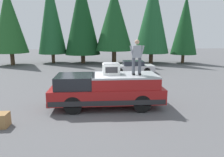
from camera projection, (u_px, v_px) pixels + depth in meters
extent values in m
plane|color=#565659|center=(92.00, 108.00, 10.47)|extent=(90.00, 90.00, 0.00)
cube|color=maroon|center=(107.00, 93.00, 10.57)|extent=(2.00, 5.50, 0.70)
cube|color=#232326|center=(107.00, 97.00, 10.61)|extent=(2.01, 5.39, 0.24)
cube|color=black|center=(76.00, 81.00, 10.33)|extent=(1.84, 1.87, 0.60)
cube|color=maroon|center=(124.00, 81.00, 10.51)|extent=(1.92, 3.19, 0.52)
cube|color=#A8AAAF|center=(124.00, 75.00, 10.45)|extent=(1.94, 3.19, 0.08)
cube|color=#232326|center=(52.00, 100.00, 10.43)|extent=(1.96, 0.16, 0.20)
cube|color=#B2B5BA|center=(159.00, 97.00, 10.82)|extent=(1.96, 0.16, 0.20)
cylinder|color=black|center=(73.00, 105.00, 9.68)|extent=(0.30, 0.84, 0.84)
cylinder|color=black|center=(76.00, 95.00, 11.34)|extent=(0.30, 0.84, 0.84)
cylinder|color=black|center=(142.00, 103.00, 9.92)|extent=(0.30, 0.84, 0.84)
cylinder|color=black|center=(135.00, 94.00, 11.58)|extent=(0.30, 0.84, 0.84)
cube|color=silver|center=(111.00, 69.00, 10.48)|extent=(0.64, 0.84, 0.52)
cube|color=#2D2D30|center=(112.00, 70.00, 10.16)|extent=(0.01, 0.59, 0.29)
cube|color=#99999E|center=(111.00, 63.00, 10.42)|extent=(0.58, 0.76, 0.04)
cylinder|color=#4C515B|center=(140.00, 66.00, 10.30)|extent=(0.15, 0.15, 0.84)
cube|color=black|center=(140.00, 74.00, 10.34)|extent=(0.26, 0.11, 0.08)
cylinder|color=#4C515B|center=(133.00, 66.00, 10.28)|extent=(0.15, 0.15, 0.84)
cube|color=black|center=(133.00, 74.00, 10.32)|extent=(0.26, 0.11, 0.08)
cube|color=#9399A3|center=(137.00, 51.00, 10.15)|extent=(0.24, 0.40, 0.58)
sphere|color=tan|center=(137.00, 42.00, 10.06)|extent=(0.22, 0.22, 0.22)
cylinder|color=#9399A3|center=(142.00, 52.00, 10.14)|extent=(0.09, 0.23, 0.58)
cylinder|color=#9399A3|center=(132.00, 52.00, 10.10)|extent=(0.09, 0.23, 0.58)
cube|color=silver|center=(132.00, 68.00, 20.13)|extent=(1.64, 4.10, 0.50)
cube|color=#282D38|center=(133.00, 63.00, 20.05)|extent=(1.31, 1.89, 0.42)
cylinder|color=black|center=(120.00, 71.00, 19.37)|extent=(0.20, 0.62, 0.62)
cylinder|color=black|center=(118.00, 69.00, 20.78)|extent=(0.20, 0.62, 0.62)
cylinder|color=black|center=(147.00, 71.00, 19.56)|extent=(0.20, 0.62, 0.62)
cylinder|color=black|center=(143.00, 68.00, 20.97)|extent=(0.20, 0.62, 0.62)
cube|color=olive|center=(1.00, 120.00, 8.32)|extent=(0.56, 0.56, 0.56)
cylinder|color=#4C3826|center=(183.00, 59.00, 27.18)|extent=(0.39, 0.39, 1.14)
cone|color=#194C23|center=(185.00, 25.00, 26.34)|extent=(3.24, 3.24, 7.22)
cylinder|color=#4C3826|center=(151.00, 58.00, 27.05)|extent=(0.51, 0.51, 1.32)
cone|color=#1E562D|center=(152.00, 16.00, 26.00)|extent=(4.29, 4.29, 9.10)
cylinder|color=#4C3826|center=(114.00, 57.00, 26.63)|extent=(0.55, 0.55, 1.66)
cone|color=#194C23|center=(114.00, 19.00, 25.71)|extent=(4.59, 4.59, 7.52)
cylinder|color=#4C3826|center=(83.00, 59.00, 27.19)|extent=(0.53, 0.53, 1.13)
cone|color=#14421E|center=(82.00, 16.00, 26.12)|extent=(4.42, 4.42, 9.44)
cylinder|color=#4C3826|center=(53.00, 58.00, 27.31)|extent=(0.42, 0.42, 1.21)
cone|color=#1E562D|center=(51.00, 15.00, 26.23)|extent=(3.50, 3.50, 9.49)
cylinder|color=#4C3826|center=(12.00, 59.00, 25.37)|extent=(0.47, 0.47, 1.47)
cone|color=#235B28|center=(9.00, 20.00, 24.47)|extent=(3.94, 3.94, 7.47)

